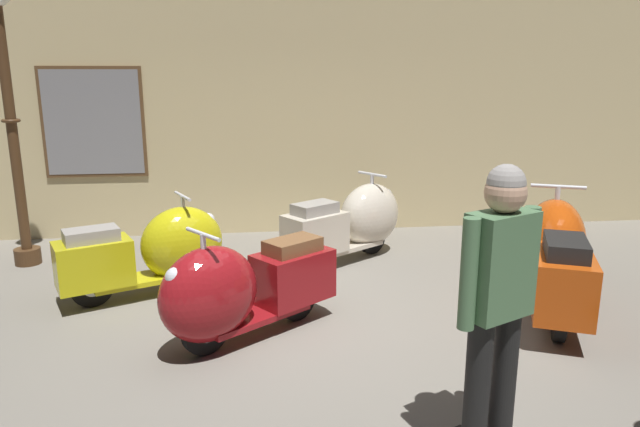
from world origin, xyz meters
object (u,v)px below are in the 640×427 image
at_px(scooter_1, 237,290).
at_px(lamppost, 8,100).
at_px(scooter_2, 354,221).
at_px(scooter_3, 555,256).
at_px(scooter_0, 157,251).
at_px(visitor_0, 498,291).

height_order(scooter_1, lamppost, lamppost).
distance_m(scooter_2, scooter_3, 2.25).
relative_size(scooter_3, lamppost, 0.60).
relative_size(scooter_0, lamppost, 0.52).
height_order(scooter_1, visitor_0, visitor_0).
xyz_separation_m(scooter_1, visitor_0, (1.43, -1.52, 0.51)).
bearing_deg(scooter_2, lamppost, 141.55).
relative_size(scooter_0, scooter_2, 1.02).
bearing_deg(visitor_0, scooter_2, -23.05).
distance_m(scooter_0, scooter_2, 2.24).
bearing_deg(lamppost, visitor_0, -44.54).
relative_size(lamppost, visitor_0, 1.88).
relative_size(scooter_2, lamppost, 0.51).
bearing_deg(scooter_3, scooter_0, 101.86).
height_order(lamppost, visitor_0, lamppost).
bearing_deg(scooter_3, visitor_0, 167.32).
height_order(scooter_3, lamppost, lamppost).
distance_m(scooter_2, visitor_0, 3.55).
bearing_deg(lamppost, scooter_1, -43.14).
relative_size(scooter_0, scooter_1, 1.05).
bearing_deg(scooter_1, visitor_0, 96.71).
bearing_deg(visitor_0, scooter_1, 17.86).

